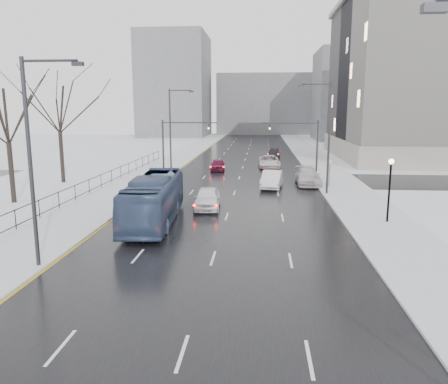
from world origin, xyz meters
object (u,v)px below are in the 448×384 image
(sedan_right_far, at_px, (308,177))
(sedan_center_near, at_px, (207,198))
(sedan_right_distant, at_px, (274,153))
(streetlight_r_mid, at_px, (327,133))
(mast_signal_left, at_px, (173,142))
(no_uturn_sign, at_px, (330,164))
(streetlight_l_near, at_px, (34,154))
(streetlight_l_far, at_px, (172,127))
(bus, at_px, (154,199))
(tree_park_d, at_px, (14,204))
(sedan_right_cross, at_px, (269,162))
(tree_park_e, at_px, (64,183))
(mast_signal_right, at_px, (307,143))
(sedan_center_far, at_px, (218,165))
(sedan_right_near, at_px, (272,179))
(lamppost_r_mid, at_px, (390,181))

(sedan_right_far, bearing_deg, sedan_center_near, -128.74)
(sedan_right_far, relative_size, sedan_right_distant, 1.34)
(streetlight_r_mid, xyz_separation_m, mast_signal_left, (-15.49, 8.00, -1.51))
(streetlight_r_mid, height_order, no_uturn_sign, streetlight_r_mid)
(streetlight_l_near, xyz_separation_m, sedan_center_near, (6.47, 13.44, -4.75))
(mast_signal_left, bearing_deg, streetlight_r_mid, -27.31)
(streetlight_l_far, relative_size, sedan_right_distant, 2.31)
(mast_signal_left, height_order, sedan_right_far, mast_signal_left)
(streetlight_l_near, distance_m, streetlight_l_far, 32.00)
(streetlight_r_mid, bearing_deg, bus, -139.84)
(tree_park_d, relative_size, sedan_right_cross, 2.14)
(tree_park_e, distance_m, streetlight_r_mid, 27.25)
(mast_signal_left, relative_size, sedan_right_cross, 1.11)
(mast_signal_right, bearing_deg, sedan_center_far, 147.49)
(streetlight_l_near, xyz_separation_m, bus, (3.37, 9.06, -3.98))
(no_uturn_sign, distance_m, sedan_right_cross, 15.09)
(no_uturn_sign, xyz_separation_m, sedan_right_near, (-5.70, -1.11, -1.41))
(streetlight_r_mid, xyz_separation_m, streetlight_l_far, (-16.33, 12.00, 0.00))
(streetlight_r_mid, height_order, sedan_center_near, streetlight_r_mid)
(sedan_right_distant, bearing_deg, mast_signal_left, -111.08)
(sedan_right_near, bearing_deg, no_uturn_sign, 18.06)
(sedan_right_near, xyz_separation_m, sedan_right_cross, (0.00, 15.00, -0.04))
(sedan_right_near, bearing_deg, mast_signal_left, 161.78)
(no_uturn_sign, bearing_deg, tree_park_d, -159.68)
(streetlight_l_near, bearing_deg, sedan_center_near, 64.28)
(streetlight_r_mid, xyz_separation_m, sedan_center_far, (-11.17, 14.58, -4.85))
(streetlight_l_near, distance_m, mast_signal_left, 28.05)
(mast_signal_right, xyz_separation_m, sedan_right_near, (-3.83, -5.11, -3.21))
(lamppost_r_mid, height_order, sedan_right_near, lamppost_r_mid)
(streetlight_r_mid, height_order, sedan_center_far, streetlight_r_mid)
(tree_park_d, relative_size, sedan_right_near, 2.42)
(streetlight_l_far, bearing_deg, streetlight_l_near, -90.00)
(mast_signal_left, xyz_separation_m, no_uturn_sign, (16.53, -4.00, -1.81))
(streetlight_l_near, height_order, sedan_right_distant, streetlight_l_near)
(tree_park_d, height_order, lamppost_r_mid, tree_park_d)
(sedan_center_far, bearing_deg, sedan_right_far, -47.03)
(streetlight_l_far, xyz_separation_m, sedan_right_distant, (12.67, 18.24, -4.87))
(sedan_right_far, bearing_deg, no_uturn_sign, -29.11)
(streetlight_l_near, xyz_separation_m, mast_signal_left, (0.84, 28.00, -1.51))
(mast_signal_right, distance_m, bus, 22.62)
(lamppost_r_mid, xyz_separation_m, sedan_right_far, (-3.80, 15.05, -2.07))
(mast_signal_left, bearing_deg, sedan_center_far, 56.68)
(tree_park_d, distance_m, sedan_right_cross, 32.02)
(streetlight_r_mid, bearing_deg, mast_signal_right, 96.00)
(mast_signal_left, distance_m, sedan_right_cross, 15.02)
(sedan_center_near, bearing_deg, mast_signal_right, 55.27)
(mast_signal_right, relative_size, sedan_right_distant, 1.50)
(tree_park_d, distance_m, sedan_right_near, 23.10)
(streetlight_r_mid, height_order, sedan_right_far, streetlight_r_mid)
(streetlight_l_far, distance_m, sedan_right_far, 17.52)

